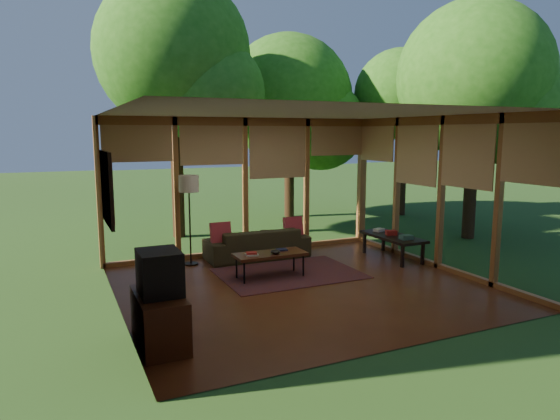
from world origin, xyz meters
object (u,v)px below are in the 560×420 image
sofa (257,243)px  media_cabinet (160,319)px  floor_lamp (189,189)px  television (160,272)px  coffee_table (270,255)px  side_console (393,238)px

sofa → media_cabinet: 4.12m
floor_lamp → media_cabinet: bearing=-110.2°
television → coffee_table: television is taller
television → coffee_table: 2.96m
coffee_table → floor_lamp: bearing=125.8°
sofa → coffee_table: sofa is taller
television → side_console: bearing=23.8°
side_console → sofa: bearing=154.4°
media_cabinet → side_console: 5.32m
media_cabinet → coffee_table: bearing=41.1°
coffee_table → side_console: bearing=4.4°
television → floor_lamp: (1.20, 3.31, 0.56)m
television → coffee_table: (2.19, 1.93, -0.46)m
sofa → television: bearing=53.0°
coffee_table → side_console: (2.66, 0.21, 0.02)m
sofa → side_console: 2.61m
floor_lamp → side_console: 3.96m
media_cabinet → television: size_ratio=1.82×
media_cabinet → floor_lamp: size_ratio=0.61×
side_console → media_cabinet: bearing=-156.3°
coffee_table → side_console: size_ratio=0.86×
television → media_cabinet: bearing=180.0°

